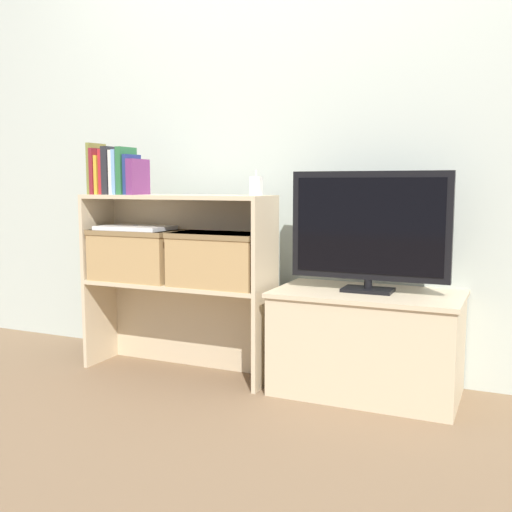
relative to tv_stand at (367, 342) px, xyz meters
name	(u,v)px	position (x,y,z in m)	size (l,w,h in m)	color
ground_plane	(243,392)	(-0.51, -0.22, -0.23)	(16.00, 16.00, 0.00)	brown
wall_back	(284,132)	(-0.51, 0.26, 0.97)	(10.00, 0.05, 2.40)	#B2BCB2
tv_stand	(367,342)	(0.00, 0.00, 0.00)	(0.83, 0.47, 0.47)	#CCB793
tv	(369,228)	(0.00, 0.00, 0.51)	(0.70, 0.14, 0.53)	black
bookshelf_lower_tier	(184,313)	(-0.93, -0.03, 0.06)	(0.97, 0.28, 0.46)	#CCB793
bookshelf_upper_tier	(183,226)	(-0.93, -0.03, 0.50)	(0.97, 0.28, 0.43)	#CCB793
book_olive	(96,169)	(-1.38, -0.12, 0.78)	(0.02, 0.14, 0.26)	olive
book_maroon	(100,172)	(-1.36, -0.12, 0.77)	(0.02, 0.15, 0.23)	maroon
book_mustard	(104,175)	(-1.33, -0.12, 0.75)	(0.02, 0.14, 0.19)	gold
book_crimson	(108,172)	(-1.31, -0.12, 0.77)	(0.02, 0.14, 0.22)	#B22328
book_charcoal	(113,171)	(-1.28, -0.12, 0.77)	(0.03, 0.15, 0.24)	#232328
book_ivory	(118,172)	(-1.25, -0.12, 0.76)	(0.02, 0.13, 0.22)	silver
book_skyblue	(122,172)	(-1.22, -0.12, 0.76)	(0.02, 0.14, 0.22)	#709ECC
book_forest	(126,171)	(-1.19, -0.12, 0.77)	(0.03, 0.14, 0.23)	#286638
book_navy	(132,175)	(-1.16, -0.12, 0.75)	(0.03, 0.12, 0.20)	navy
book_plum	(138,177)	(-1.13, -0.12, 0.74)	(0.04, 0.15, 0.17)	#6B2D66
baby_monitor	(256,186)	(-0.51, -0.08, 0.70)	(0.05, 0.03, 0.12)	white
storage_basket_left	(136,253)	(-1.17, -0.10, 0.36)	(0.44, 0.25, 0.26)	tan
storage_basket_right	(217,257)	(-0.70, -0.10, 0.36)	(0.44, 0.25, 0.26)	tan
laptop	(135,228)	(-1.17, -0.10, 0.49)	(0.36, 0.23, 0.02)	white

